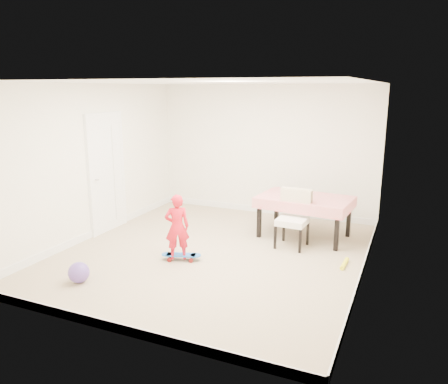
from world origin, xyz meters
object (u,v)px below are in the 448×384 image
at_px(child, 177,229).
at_px(balloon, 79,272).
at_px(dining_table, 304,217).
at_px(dining_chair, 292,219).
at_px(skateboard, 181,257).

relative_size(child, balloon, 3.53).
distance_m(dining_table, balloon, 3.79).
bearing_deg(dining_chair, child, -134.72).
distance_m(dining_chair, balloon, 3.33).
xyz_separation_m(dining_table, skateboard, (-1.43, -1.78, -0.31)).
xyz_separation_m(dining_table, balloon, (-2.30, -3.00, -0.22)).
bearing_deg(dining_table, skateboard, -123.34).
bearing_deg(skateboard, balloon, -143.30).
bearing_deg(dining_chair, balloon, -129.03).
bearing_deg(child, dining_chair, -172.12).
relative_size(dining_chair, balloon, 3.34).
height_order(dining_chair, skateboard, dining_chair).
relative_size(dining_chair, skateboard, 1.57).
bearing_deg(child, balloon, 20.98).
bearing_deg(skateboard, dining_table, 32.96).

